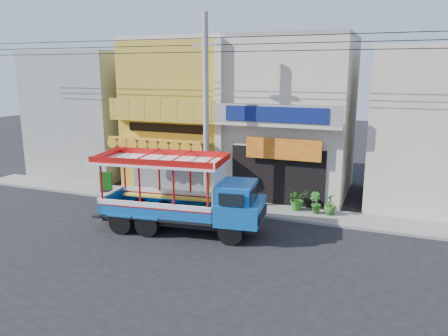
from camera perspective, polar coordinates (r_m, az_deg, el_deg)
name	(u,v)px	position (r m, az deg, el deg)	size (l,w,h in m)	color
ground	(197,235)	(17.84, -3.58, -8.79)	(90.00, 90.00, 0.00)	black
sidewalk	(231,206)	(21.30, 0.98, -4.98)	(30.00, 2.00, 0.12)	slate
shophouse_left	(191,112)	(25.62, -4.31, 7.25)	(6.00, 7.50, 8.24)	#B29227
shophouse_right	(293,116)	(23.66, 9.00, 6.68)	(6.00, 6.75, 8.24)	beige
party_pilaster	(219,122)	(21.59, -0.69, 5.98)	(0.35, 0.30, 8.00)	beige
filler_building_left	(93,113)	(29.40, -16.75, 6.85)	(6.00, 6.00, 7.60)	gray
filler_building_right	(438,128)	(23.25, 26.12, 4.67)	(6.00, 6.00, 7.60)	beige
utility_pole	(209,104)	(20.02, -1.99, 8.41)	(28.00, 0.26, 9.00)	gray
songthaew_truck	(192,196)	(17.72, -4.19, -3.66)	(7.09, 3.03, 3.20)	black
green_sign	(106,183)	(24.27, -15.16, -1.95)	(0.71, 0.40, 1.08)	black
potted_plant_a	(298,199)	(20.71, 9.60, -3.99)	(0.94, 0.82, 1.05)	#27631C
potted_plant_b	(315,203)	(20.38, 11.84, -4.47)	(0.53, 0.43, 0.97)	#27631C
potted_plant_c	(330,204)	(20.33, 13.71, -4.62)	(0.54, 0.54, 0.96)	#27631C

